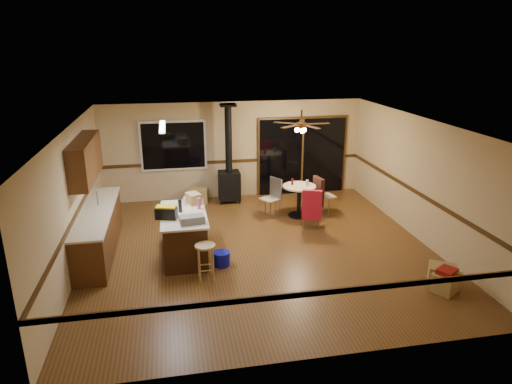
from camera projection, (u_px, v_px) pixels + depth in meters
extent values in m
plane|color=brown|center=(259.00, 249.00, 9.43)|extent=(7.00, 7.00, 0.00)
plane|color=silver|center=(259.00, 124.00, 8.61)|extent=(7.00, 7.00, 0.00)
plane|color=tan|center=(234.00, 150.00, 12.29)|extent=(7.00, 0.00, 7.00)
plane|color=tan|center=(312.00, 273.00, 5.76)|extent=(7.00, 0.00, 7.00)
plane|color=tan|center=(73.00, 200.00, 8.40)|extent=(0.00, 7.00, 7.00)
plane|color=tan|center=(421.00, 180.00, 9.64)|extent=(0.00, 7.00, 7.00)
cube|color=black|center=(173.00, 146.00, 11.90)|extent=(1.72, 0.10, 1.32)
cube|color=black|center=(302.00, 156.00, 12.66)|extent=(2.52, 0.10, 2.10)
cube|color=#512E14|center=(99.00, 232.00, 9.20)|extent=(0.60, 3.00, 0.86)
cube|color=beige|center=(96.00, 211.00, 9.06)|extent=(0.64, 3.04, 0.04)
cube|color=#512E14|center=(85.00, 159.00, 8.90)|extent=(0.35, 2.00, 0.80)
cube|color=#351D0D|center=(185.00, 236.00, 9.03)|extent=(0.80, 1.60, 0.86)
cube|color=beige|center=(183.00, 214.00, 8.89)|extent=(0.88, 1.68, 0.04)
cube|color=black|center=(229.00, 185.00, 12.10)|extent=(0.55, 0.50, 0.75)
cylinder|color=black|center=(228.00, 139.00, 11.70)|extent=(0.18, 0.18, 1.77)
cylinder|color=brown|center=(301.00, 125.00, 10.53)|extent=(0.24, 0.24, 0.10)
cylinder|color=brown|center=(302.00, 113.00, 10.45)|extent=(0.05, 0.05, 0.16)
sphere|color=#FFD88C|center=(301.00, 130.00, 10.57)|extent=(0.16, 0.16, 0.16)
cube|color=white|center=(162.00, 127.00, 8.59)|extent=(0.10, 1.20, 0.04)
cube|color=slate|center=(192.00, 219.00, 8.39)|extent=(0.48, 0.31, 0.14)
cube|color=black|center=(166.00, 213.00, 8.60)|extent=(0.44, 0.31, 0.22)
cube|color=gold|center=(166.00, 207.00, 8.56)|extent=(0.41, 0.29, 0.03)
cube|color=#A28348|center=(194.00, 198.00, 9.40)|extent=(0.34, 0.39, 0.22)
cylinder|color=black|center=(180.00, 206.00, 8.92)|extent=(0.09, 0.09, 0.26)
cylinder|color=#D84C8C|center=(199.00, 203.00, 9.09)|extent=(0.09, 0.09, 0.23)
cylinder|color=white|center=(185.00, 201.00, 9.32)|extent=(0.07, 0.07, 0.16)
cylinder|color=tan|center=(206.00, 262.00, 8.16)|extent=(0.49, 0.49, 0.67)
cylinder|color=#0C11B4|center=(222.00, 259.00, 8.73)|extent=(0.37, 0.37, 0.27)
cylinder|color=black|center=(298.00, 215.00, 11.23)|extent=(0.50, 0.50, 0.04)
cylinder|color=black|center=(299.00, 201.00, 11.12)|extent=(0.10, 0.10, 0.70)
cylinder|color=beige|center=(299.00, 186.00, 11.00)|extent=(0.81, 0.81, 0.04)
cylinder|color=#590C14|center=(292.00, 182.00, 11.04)|extent=(0.07, 0.07, 0.15)
cylinder|color=beige|center=(307.00, 183.00, 10.95)|extent=(0.08, 0.08, 0.15)
cube|color=tan|center=(270.00, 199.00, 11.07)|extent=(0.55, 0.55, 0.03)
cube|color=slate|center=(276.00, 188.00, 11.11)|extent=(0.23, 0.36, 0.50)
cube|color=tan|center=(312.00, 208.00, 10.46)|extent=(0.50, 0.50, 0.03)
cube|color=slate|center=(312.00, 201.00, 10.20)|extent=(0.39, 0.15, 0.50)
cube|color=red|center=(312.00, 205.00, 10.22)|extent=(0.45, 0.22, 0.70)
cube|color=tan|center=(326.00, 196.00, 11.27)|extent=(0.46, 0.46, 0.03)
cube|color=slate|center=(319.00, 187.00, 11.13)|extent=(0.09, 0.40, 0.50)
cube|color=black|center=(318.00, 191.00, 11.15)|extent=(0.17, 0.45, 0.70)
cube|color=#A28348|center=(198.00, 196.00, 12.08)|extent=(0.58, 0.50, 0.41)
cube|color=#A28348|center=(445.00, 282.00, 7.81)|extent=(0.57, 0.55, 0.33)
cube|color=#A28348|center=(442.00, 276.00, 7.99)|extent=(0.59, 0.57, 0.37)
cube|color=maroon|center=(447.00, 271.00, 7.74)|extent=(0.41, 0.39, 0.08)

